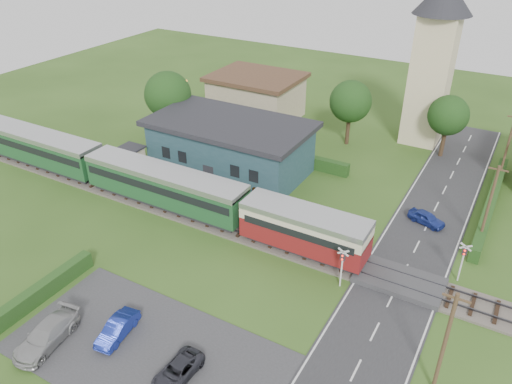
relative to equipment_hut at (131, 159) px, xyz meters
The scene contains 29 objects.
ground 18.82m from the equipment_hut, 16.11° to the right, with size 120.00×120.00×0.00m, color #2D4C19.
railway_track 18.36m from the equipment_hut, 10.08° to the right, with size 76.00×3.20×0.49m.
road 28.53m from the equipment_hut, 10.52° to the right, with size 6.00×70.00×0.05m, color #28282B.
car_park 23.90m from the equipment_hut, 46.19° to the right, with size 17.00×9.00×0.08m, color #333335.
crossing_deck 28.22m from the equipment_hut, ahead, with size 6.20×3.40×0.45m, color #333335.
platform 8.14m from the equipment_hut, ahead, with size 30.00×3.00×0.45m, color gray.
equipment_hut is the anchor object (origin of this frame).
station_building 9.92m from the equipment_hut, 35.92° to the left, with size 16.00×9.00×5.30m.
train 4.84m from the equipment_hut, 41.54° to the right, with size 43.20×2.90×3.40m.
church_tower 33.48m from the equipment_hut, 44.75° to the left, with size 6.00×6.00×17.60m.
house_west 20.05m from the equipment_hut, 81.38° to the left, with size 10.80×8.80×5.50m.
hedge_carpark 18.61m from the equipment_hut, 67.85° to the right, with size 0.80×9.00×1.20m, color #193814.
hedge_roadside 33.98m from the equipment_hut, 18.54° to the left, with size 0.80×18.00×1.20m, color #193814.
hedge_station 13.09m from the equipment_hut, 52.16° to the left, with size 22.00×0.80×1.30m, color #193814.
tree_a 9.73m from the equipment_hut, 102.80° to the left, with size 5.20×5.20×8.00m.
tree_b 24.16m from the equipment_hut, 48.05° to the left, with size 4.60×4.60×7.34m.
tree_c 32.81m from the equipment_hut, 37.29° to the left, with size 4.20×4.20×6.78m.
utility_pole_b 34.14m from the equipment_hut, 19.18° to the right, with size 1.40×0.22×7.00m.
utility_pole_c 32.61m from the equipment_hut, ahead, with size 1.40×0.22×7.00m.
utility_pole_d 36.37m from the equipment_hut, 27.55° to the left, with size 1.40×0.22×7.00m.
crossing_signal_near 25.04m from the equipment_hut, 12.94° to the right, with size 0.84×0.28×3.28m.
crossing_signal_far 31.61m from the equipment_hut, ahead, with size 0.84×0.28×3.28m.
streetlamp_west 15.39m from the equipment_hut, 105.12° to the left, with size 0.30×0.30×5.15m.
car_on_road 28.38m from the equipment_hut, 11.30° to the left, with size 1.27×3.17×1.08m, color navy.
car_park_blue 22.12m from the equipment_hut, 50.55° to the right, with size 1.21×3.46×1.14m, color navy.
car_park_silver 22.45m from the equipment_hut, 61.45° to the right, with size 1.90×4.68×1.36m, color #A2A2A2.
car_park_dark 26.25m from the equipment_hut, 42.68° to the right, with size 1.64×3.56×0.99m, color #2A2B33.
pedestrian_near 13.98m from the equipment_hut, ahead, with size 0.69×0.45×1.88m, color gray.
pedestrian_far 4.01m from the equipment_hut, ahead, with size 0.75×0.59×1.55m, color gray.
Camera 1 is at (14.86, -27.28, 23.69)m, focal length 35.00 mm.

